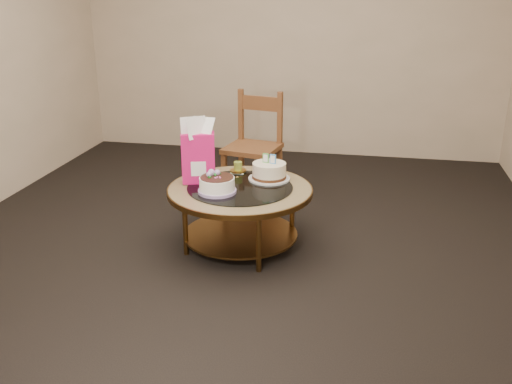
% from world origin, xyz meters
% --- Properties ---
extents(ground, '(5.00, 5.00, 0.00)m').
position_xyz_m(ground, '(0.00, 0.00, 0.00)').
color(ground, black).
rests_on(ground, ground).
extents(room_walls, '(4.52, 5.02, 2.61)m').
position_xyz_m(room_walls, '(0.00, 0.00, 1.54)').
color(room_walls, beige).
rests_on(room_walls, ground).
extents(coffee_table, '(1.02, 1.02, 0.46)m').
position_xyz_m(coffee_table, '(0.00, -0.00, 0.38)').
color(coffee_table, brown).
rests_on(coffee_table, ground).
extents(decorated_cake, '(0.26, 0.26, 0.15)m').
position_xyz_m(decorated_cake, '(-0.13, -0.14, 0.51)').
color(decorated_cake, '#A98DC7').
rests_on(decorated_cake, coffee_table).
extents(cream_cake, '(0.30, 0.30, 0.19)m').
position_xyz_m(cream_cake, '(0.17, 0.20, 0.52)').
color(cream_cake, silver).
rests_on(cream_cake, coffee_table).
extents(gift_bag, '(0.26, 0.21, 0.46)m').
position_xyz_m(gift_bag, '(-0.31, 0.05, 0.69)').
color(gift_bag, '#E91574').
rests_on(gift_bag, coffee_table).
extents(pillar_candle, '(0.12, 0.12, 0.09)m').
position_xyz_m(pillar_candle, '(-0.08, 0.31, 0.49)').
color(pillar_candle, '#D3BA56').
rests_on(pillar_candle, coffee_table).
extents(dining_chair, '(0.50, 0.50, 0.93)m').
position_xyz_m(dining_chair, '(-0.10, 1.01, 0.47)').
color(dining_chair, brown).
rests_on(dining_chair, ground).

